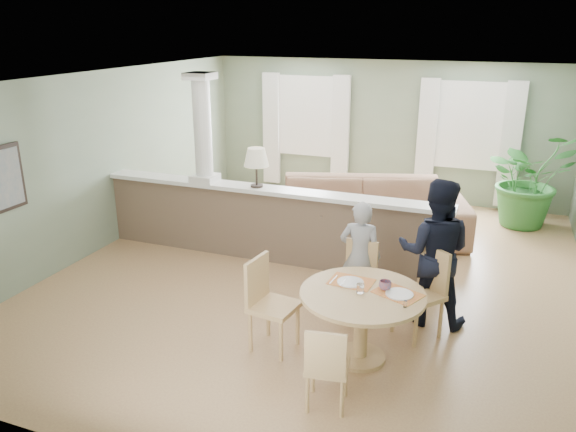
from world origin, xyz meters
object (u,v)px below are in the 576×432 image
at_px(chair_near, 327,365).
at_px(chair_far_man, 424,288).
at_px(chair_far_boy, 358,275).
at_px(chair_side, 267,299).
at_px(dining_table, 363,306).
at_px(man_person, 434,252).
at_px(houseplant, 529,179).
at_px(sofa, 362,211).
at_px(child_person, 360,256).

bearing_deg(chair_near, chair_far_man, -119.61).
bearing_deg(chair_far_boy, chair_side, -121.11).
bearing_deg(dining_table, chair_far_boy, 106.52).
bearing_deg(chair_far_boy, man_person, 10.60).
relative_size(houseplant, man_person, 0.95).
relative_size(chair_side, man_person, 0.58).
bearing_deg(sofa, chair_far_man, -80.22).
distance_m(dining_table, man_person, 1.24).
xyz_separation_m(dining_table, child_person, (-0.30, 1.08, 0.08)).
bearing_deg(chair_far_man, man_person, 120.12).
xyz_separation_m(chair_near, man_person, (0.66, 1.99, 0.40)).
distance_m(dining_table, chair_side, 1.02).
xyz_separation_m(dining_table, chair_far_man, (0.51, 0.76, -0.05)).
distance_m(dining_table, chair_near, 0.93).
relative_size(dining_table, chair_far_man, 1.26).
xyz_separation_m(houseplant, chair_near, (-1.74, -6.00, -0.36)).
relative_size(chair_near, man_person, 0.49).
relative_size(dining_table, chair_side, 1.25).
bearing_deg(chair_far_man, dining_table, -85.91).
bearing_deg(man_person, sofa, -60.94).
distance_m(sofa, chair_far_man, 2.97).
relative_size(chair_far_boy, man_person, 0.52).
bearing_deg(sofa, man_person, -76.23).
xyz_separation_m(sofa, chair_far_boy, (0.56, -2.44, 0.02)).
distance_m(chair_side, man_person, 2.00).
xyz_separation_m(dining_table, chair_far_boy, (-0.28, 0.96, -0.11)).
bearing_deg(sofa, houseplant, 16.70).
bearing_deg(chair_side, chair_near, -123.50).
height_order(chair_far_boy, chair_near, chair_far_boy).
distance_m(chair_far_boy, chair_near, 1.88).
height_order(sofa, child_person, child_person).
bearing_deg(chair_side, dining_table, -75.53).
distance_m(houseplant, chair_near, 6.26).
distance_m(sofa, chair_near, 4.38).
relative_size(chair_far_man, man_person, 0.58).
xyz_separation_m(chair_far_boy, child_person, (-0.02, 0.12, 0.19)).
bearing_deg(chair_far_boy, child_person, 101.68).
bearing_deg(chair_far_boy, sofa, 105.69).
distance_m(chair_far_boy, chair_far_man, 0.83).
bearing_deg(chair_side, sofa, 4.92).
bearing_deg(chair_near, chair_side, -50.52).
relative_size(chair_near, chair_side, 0.83).
relative_size(sofa, houseplant, 1.99).
distance_m(dining_table, chair_far_man, 0.92).
distance_m(chair_near, chair_side, 1.21).
distance_m(houseplant, child_person, 4.46).
xyz_separation_m(chair_near, chair_side, (-0.91, 0.79, 0.09)).
xyz_separation_m(child_person, man_person, (0.86, -0.00, 0.18)).
distance_m(chair_far_boy, child_person, 0.23).
bearing_deg(houseplant, chair_far_man, -104.61).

